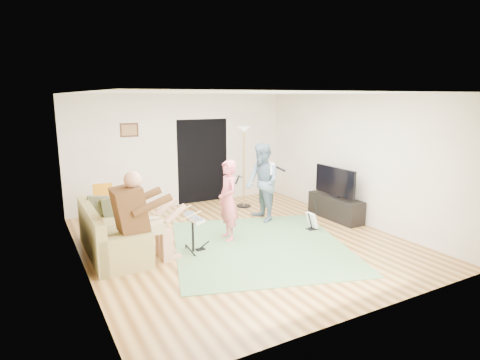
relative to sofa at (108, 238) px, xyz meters
name	(u,v)px	position (x,y,z in m)	size (l,w,h in m)	color
floor	(241,241)	(2.29, -0.56, -0.27)	(6.00, 6.00, 0.00)	brown
walls	(241,170)	(2.29, -0.56, 1.08)	(5.50, 6.00, 2.70)	silver
ceiling	(241,93)	(2.29, -0.56, 2.43)	(6.00, 6.00, 0.00)	white
window_blinds	(76,170)	(-0.45, -0.36, 1.28)	(2.05, 2.05, 0.00)	#925E2D
doorway	(203,161)	(2.84, 2.43, 0.78)	(2.10, 2.10, 0.00)	black
picture_frame	(129,130)	(1.04, 2.43, 1.63)	(0.42, 0.03, 0.32)	#3F2314
area_rug	(260,246)	(2.46, -0.96, -0.27)	(2.99, 3.28, 0.02)	#55814E
sofa	(108,238)	(0.00, 0.00, 0.00)	(0.84, 2.04, 0.83)	#A49352
drummer	(143,227)	(0.44, -0.65, 0.32)	(0.99, 0.55, 1.52)	#563418
drum_kit	(193,236)	(1.29, -0.65, 0.02)	(0.36, 0.65, 0.67)	black
singer	(228,200)	(2.12, -0.36, 0.48)	(0.55, 0.36, 1.51)	#E1616F
microphone	(237,180)	(2.32, -0.36, 0.85)	(0.06, 0.06, 0.24)	black
guitarist	(262,183)	(3.29, 0.32, 0.57)	(0.82, 0.64, 1.68)	slate
guitar_held	(270,168)	(3.49, 0.32, 0.87)	(0.12, 0.60, 0.26)	white
guitar_spare	(312,220)	(3.85, -0.70, -0.07)	(0.26, 0.23, 0.73)	black
torchiere_lamp	(244,153)	(3.51, 1.51, 1.06)	(0.35, 0.35, 1.94)	black
dining_chair	(105,214)	(0.20, 1.28, 0.06)	(0.41, 0.43, 0.93)	beige
tv_cabinet	(335,207)	(4.79, -0.33, -0.02)	(0.40, 1.40, 0.50)	black
television	(335,181)	(4.74, -0.33, 0.58)	(0.06, 1.18, 0.61)	black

